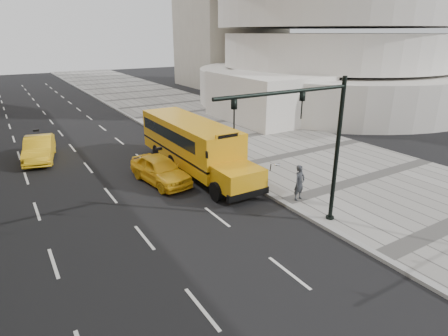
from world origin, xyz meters
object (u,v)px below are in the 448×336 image
taxi_near (160,170)px  taxi_far (39,149)px  traffic_signal (314,138)px  pedestrian (299,183)px  school_bus (191,141)px

taxi_near → taxi_far: size_ratio=0.95×
taxi_near → traffic_signal: size_ratio=0.71×
taxi_near → pedestrian: (4.83, -6.06, 0.28)m
school_bus → pedestrian: 7.57m
pedestrian → traffic_signal: size_ratio=0.28×
school_bus → pedestrian: (2.28, -7.18, -0.72)m
taxi_far → pedestrian: size_ratio=2.66×
taxi_near → traffic_signal: traffic_signal is taller
traffic_signal → school_bus: bearing=94.2°
taxi_far → pedestrian: bearing=-42.4°
taxi_near → traffic_signal: bearing=-76.4°
taxi_far → traffic_signal: traffic_signal is taller
taxi_near → school_bus: bearing=16.1°
school_bus → pedestrian: school_bus is taller
taxi_near → traffic_signal: 9.53m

